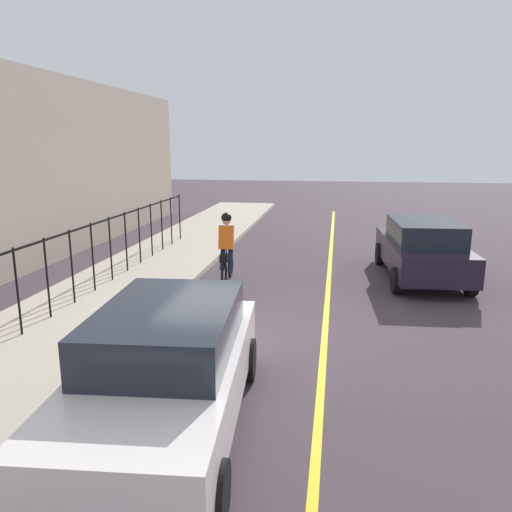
% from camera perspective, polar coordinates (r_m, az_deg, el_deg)
% --- Properties ---
extents(ground_plane, '(80.00, 80.00, 0.00)m').
position_cam_1_polar(ground_plane, '(9.45, -2.09, -9.16)').
color(ground_plane, '#42363D').
extents(lane_line_centre, '(36.00, 0.12, 0.01)m').
position_cam_1_polar(lane_line_centre, '(9.29, 7.77, -9.65)').
color(lane_line_centre, yellow).
rests_on(lane_line_centre, ground).
extents(sidewalk, '(40.00, 3.20, 0.15)m').
position_cam_1_polar(sidewalk, '(10.59, -20.59, -7.12)').
color(sidewalk, '#B5AA96').
rests_on(sidewalk, ground).
extents(iron_fence, '(15.05, 0.04, 1.60)m').
position_cam_1_polar(iron_fence, '(11.32, -20.33, 0.16)').
color(iron_fence, black).
rests_on(iron_fence, sidewalk).
extents(cyclist_lead, '(1.71, 0.38, 1.83)m').
position_cam_1_polar(cyclist_lead, '(12.73, -3.37, 0.86)').
color(cyclist_lead, black).
rests_on(cyclist_lead, ground).
extents(patrol_sedan, '(4.49, 2.12, 1.58)m').
position_cam_1_polar(patrol_sedan, '(13.87, 18.39, 0.84)').
color(patrol_sedan, '#231B2B').
rests_on(patrol_sedan, ground).
extents(parked_sedan_rear, '(4.52, 2.19, 1.58)m').
position_cam_1_polar(parked_sedan_rear, '(6.39, -10.13, -12.45)').
color(parked_sedan_rear, white).
rests_on(parked_sedan_rear, ground).
extents(traffic_cone_near, '(0.36, 0.36, 0.61)m').
position_cam_1_polar(traffic_cone_near, '(10.13, -9.50, -5.98)').
color(traffic_cone_near, orange).
rests_on(traffic_cone_near, ground).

